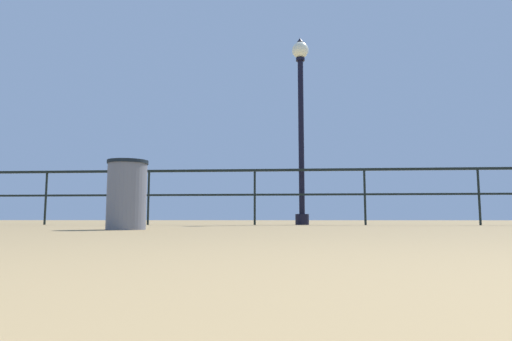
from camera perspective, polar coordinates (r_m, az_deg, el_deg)
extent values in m
cube|color=black|center=(8.83, 6.92, 0.08)|extent=(24.02, 0.05, 0.05)
cube|color=black|center=(8.79, 6.96, -3.13)|extent=(24.02, 0.04, 0.04)
cylinder|color=black|center=(10.11, -25.72, -3.27)|extent=(0.04, 0.04, 1.10)
cylinder|color=black|center=(9.22, -13.85, -3.48)|extent=(0.04, 0.04, 1.10)
cylinder|color=black|center=(8.80, -0.17, -3.54)|extent=(0.04, 0.04, 1.10)
cylinder|color=black|center=(8.91, 14.01, -3.38)|extent=(0.04, 0.04, 1.10)
cylinder|color=black|center=(9.53, 27.08, -3.06)|extent=(0.04, 0.04, 1.10)
cylinder|color=black|center=(9.04, 6.04, -6.36)|extent=(0.28, 0.28, 0.22)
cylinder|color=black|center=(9.20, 5.91, 4.50)|extent=(0.12, 0.12, 3.25)
cylinder|color=black|center=(9.65, 5.80, 14.20)|extent=(0.19, 0.19, 0.06)
sphere|color=silver|center=(9.72, 5.78, 15.34)|extent=(0.35, 0.35, 0.35)
cone|color=black|center=(9.81, 5.77, 16.57)|extent=(0.14, 0.14, 0.10)
cylinder|color=slate|center=(5.40, -16.49, -3.27)|extent=(0.46, 0.46, 0.78)
cylinder|color=black|center=(5.44, -16.36, 1.04)|extent=(0.48, 0.48, 0.04)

